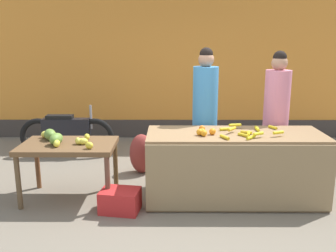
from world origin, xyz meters
TOP-DOWN VIEW (x-y plane):
  - ground_plane at (0.00, 0.00)m, footprint 24.00×24.00m
  - market_wall_back at (0.00, 3.02)m, footprint 7.93×0.23m
  - fruit_stall_counter at (0.53, -0.01)m, footprint 2.12×0.81m
  - side_table_wooden at (-1.49, 0.00)m, footprint 1.13×0.72m
  - banana_bunch_pile at (0.67, -0.03)m, footprint 0.77×0.62m
  - orange_pile at (0.15, -0.08)m, footprint 0.23×0.31m
  - mango_papaya_pile at (-1.61, 0.04)m, footprint 0.79×0.59m
  - vendor_woman_blue_shirt at (0.22, 0.64)m, footprint 0.34×0.34m
  - vendor_woman_pink_shirt at (1.18, 0.60)m, footprint 0.34×0.34m
  - parked_motorcycle at (-2.01, 1.72)m, footprint 1.60×0.18m
  - produce_crate at (-0.83, -0.36)m, footprint 0.49×0.39m
  - produce_sack at (-0.67, 0.90)m, footprint 0.41×0.36m

SIDE VIEW (x-z plane):
  - ground_plane at x=0.00m, z-range 0.00..0.00m
  - produce_crate at x=-0.83m, z-range 0.00..0.26m
  - produce_sack at x=-0.67m, z-range 0.00..0.59m
  - parked_motorcycle at x=-2.01m, z-range -0.04..0.84m
  - fruit_stall_counter at x=0.53m, z-range 0.00..0.84m
  - side_table_wooden at x=-1.49m, z-range 0.27..0.98m
  - mango_papaya_pile at x=-1.61m, z-range 0.70..0.84m
  - banana_bunch_pile at x=0.67m, z-range 0.84..0.90m
  - orange_pile at x=0.15m, z-range 0.84..0.92m
  - vendor_woman_pink_shirt at x=1.18m, z-range 0.01..1.80m
  - vendor_woman_blue_shirt at x=0.22m, z-range 0.01..1.85m
  - market_wall_back at x=0.00m, z-range -0.03..3.32m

